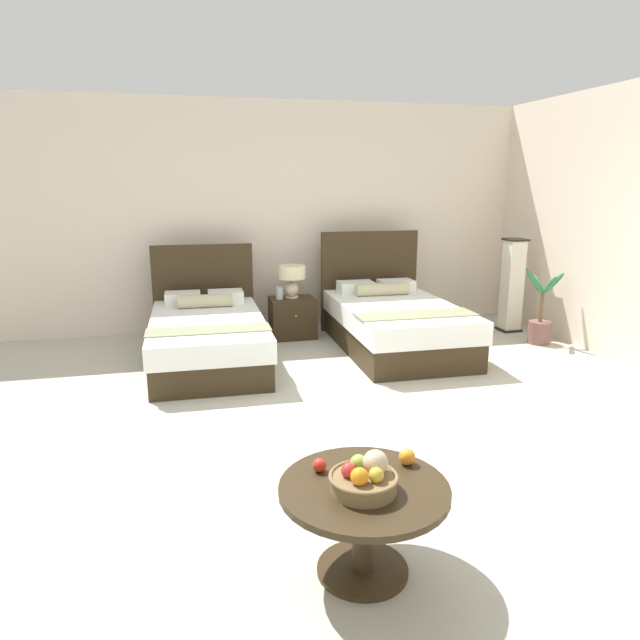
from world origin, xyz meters
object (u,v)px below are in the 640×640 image
Objects in this scene: fruit_bowl at (365,478)px; loose_apple at (319,465)px; bed_near_corner at (394,322)px; vase at (279,293)px; floor_lamp_corner at (512,285)px; potted_palm at (540,322)px; loose_orange at (407,457)px; nightstand at (292,318)px; bed_near_window at (208,335)px; coffee_table at (364,507)px; table_lamp at (292,276)px.

fruit_bowl is 0.28m from loose_apple.
bed_near_corner reaches higher than fruit_bowl.
vase is 2.97m from floor_lamp_corner.
bed_near_corner is 1.43m from vase.
potted_palm is (1.76, -0.22, -0.04)m from bed_near_corner.
loose_orange is 4.48m from potted_palm.
loose_orange is at bearing -92.92° from nightstand.
bed_near_corner reaches higher than loose_apple.
nightstand is (-1.05, 0.75, -0.06)m from bed_near_corner.
fruit_bowl is at bearing -81.49° from bed_near_window.
loose_apple is (-0.51, -4.20, -0.06)m from vase.
bed_near_corner reaches higher than bed_near_window.
potted_palm is at bearing 47.49° from loose_orange.
coffee_table is at bearing -81.16° from bed_near_window.
nightstand is at bearing 13.74° from vase.
potted_palm is (3.02, 3.30, -0.25)m from loose_orange.
bed_near_window is at bearing 98.51° from fruit_bowl.
table_lamp is at bearing 83.63° from coffee_table.
nightstand reaches higher than coffee_table.
floor_lamp_corner is at bearing 51.08° from coffee_table.
table_lamp reaches higher than nightstand.
table_lamp reaches higher than fruit_bowl.
potted_palm is at bearing -19.10° from nightstand.
bed_near_corner is 2.28× the size of potted_palm.
coffee_table is 0.69× the size of floor_lamp_corner.
fruit_bowl is at bearing -128.71° from floor_lamp_corner.
nightstand is at bearing 160.90° from potted_palm.
bed_near_corner is 6.50× the size of fruit_bowl.
vase reaches higher than coffee_table.
nightstand is at bearing 83.49° from fruit_bowl.
potted_palm reaches higher than fruit_bowl.
bed_near_corner is at bearing -30.28° from vase.
bed_near_corner reaches higher than floor_lamp_corner.
bed_near_corner reaches higher than vase.
table_lamp is 1.21× the size of fruit_bowl.
floor_lamp_corner is (1.74, 0.40, 0.28)m from bed_near_corner.
floor_lamp_corner is at bearing -7.51° from table_lamp.
bed_near_corner is at bearing -36.22° from table_lamp.
nightstand is at bearing 81.00° from loose_apple.
nightstand is 0.58× the size of potted_palm.
bed_near_window is 2.11m from bed_near_corner.
fruit_bowl is at bearing -54.66° from loose_apple.
bed_near_window is at bearing 96.45° from loose_apple.
floor_lamp_corner reaches higher than bed_near_window.
bed_near_corner is at bearing -35.50° from nightstand.
nightstand is 4.30m from loose_apple.
bed_near_corner is 4.04m from fruit_bowl.
floor_lamp_corner is at bearing 5.88° from bed_near_window.
nightstand is 0.66× the size of coffee_table.
floor_lamp_corner is 0.70m from potted_palm.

